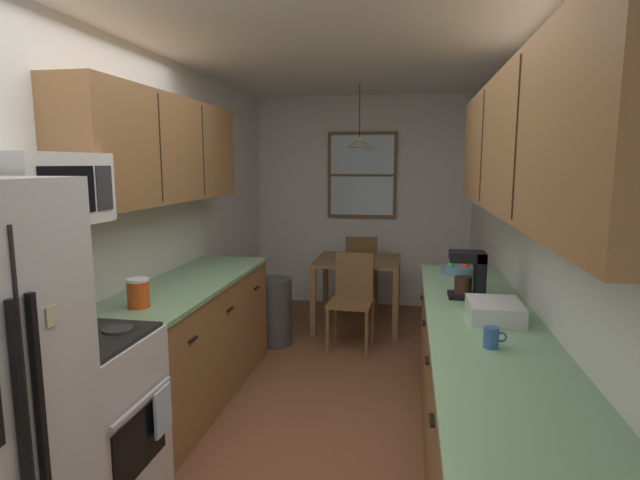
% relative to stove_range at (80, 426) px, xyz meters
% --- Properties ---
extents(ground_plane, '(12.00, 12.00, 0.00)m').
position_rel_stove_range_xyz_m(ground_plane, '(0.99, 1.50, -0.47)').
color(ground_plane, brown).
extents(wall_left, '(0.10, 9.00, 2.55)m').
position_rel_stove_range_xyz_m(wall_left, '(-0.36, 1.50, 0.80)').
color(wall_left, silver).
rests_on(wall_left, ground).
extents(wall_right, '(0.10, 9.00, 2.55)m').
position_rel_stove_range_xyz_m(wall_right, '(2.34, 1.50, 0.80)').
color(wall_right, silver).
rests_on(wall_right, ground).
extents(wall_back, '(4.40, 0.10, 2.55)m').
position_rel_stove_range_xyz_m(wall_back, '(0.99, 4.15, 0.80)').
color(wall_back, silver).
rests_on(wall_back, ground).
extents(ceiling_slab, '(4.40, 9.00, 0.08)m').
position_rel_stove_range_xyz_m(ceiling_slab, '(0.99, 1.50, 2.12)').
color(ceiling_slab, white).
extents(stove_range, '(0.66, 0.66, 1.10)m').
position_rel_stove_range_xyz_m(stove_range, '(0.00, 0.00, 0.00)').
color(stove_range, silver).
rests_on(stove_range, ground).
extents(microwave_over_range, '(0.39, 0.61, 0.34)m').
position_rel_stove_range_xyz_m(microwave_over_range, '(-0.11, 0.00, 1.16)').
color(microwave_over_range, white).
extents(counter_left, '(0.64, 1.96, 0.90)m').
position_rel_stove_range_xyz_m(counter_left, '(-0.01, 1.31, -0.02)').
color(counter_left, olive).
rests_on(counter_left, ground).
extents(upper_cabinets_left, '(0.33, 2.04, 0.73)m').
position_rel_stove_range_xyz_m(upper_cabinets_left, '(-0.15, 1.26, 1.37)').
color(upper_cabinets_left, olive).
extents(counter_right, '(0.64, 3.27, 0.90)m').
position_rel_stove_range_xyz_m(counter_right, '(1.99, 0.57, -0.02)').
color(counter_right, olive).
rests_on(counter_right, ground).
extents(upper_cabinets_right, '(0.33, 2.95, 0.69)m').
position_rel_stove_range_xyz_m(upper_cabinets_right, '(2.13, 0.52, 1.37)').
color(upper_cabinets_right, olive).
extents(dining_table, '(0.88, 0.84, 0.74)m').
position_rel_stove_range_xyz_m(dining_table, '(1.04, 3.20, 0.15)').
color(dining_table, brown).
rests_on(dining_table, ground).
extents(dining_chair_near, '(0.43, 0.43, 0.90)m').
position_rel_stove_range_xyz_m(dining_chair_near, '(1.05, 2.57, 0.03)').
color(dining_chair_near, brown).
rests_on(dining_chair_near, ground).
extents(dining_chair_far, '(0.42, 0.42, 0.90)m').
position_rel_stove_range_xyz_m(dining_chair_far, '(1.02, 3.83, 0.03)').
color(dining_chair_far, brown).
rests_on(dining_chair_far, ground).
extents(pendant_light, '(0.25, 0.25, 0.64)m').
position_rel_stove_range_xyz_m(pendant_light, '(1.04, 3.20, 1.49)').
color(pendant_light, black).
extents(back_window, '(0.84, 0.05, 1.03)m').
position_rel_stove_range_xyz_m(back_window, '(0.99, 4.08, 1.13)').
color(back_window, brown).
extents(trash_bin, '(0.35, 0.35, 0.65)m').
position_rel_stove_range_xyz_m(trash_bin, '(0.29, 2.52, -0.15)').
color(trash_bin, '#3F3F42').
rests_on(trash_bin, ground).
extents(storage_canister, '(0.13, 0.13, 0.17)m').
position_rel_stove_range_xyz_m(storage_canister, '(-0.01, 0.61, 0.52)').
color(storage_canister, '#D84C19').
rests_on(storage_canister, counter_left).
extents(dish_towel, '(0.02, 0.16, 0.24)m').
position_rel_stove_range_xyz_m(dish_towel, '(0.35, 0.16, 0.03)').
color(dish_towel, silver).
extents(coffee_maker, '(0.22, 0.18, 0.30)m').
position_rel_stove_range_xyz_m(coffee_maker, '(1.97, 1.17, 0.58)').
color(coffee_maker, black).
rests_on(coffee_maker, counter_right).
extents(mug_by_coffeemaker, '(0.11, 0.07, 0.10)m').
position_rel_stove_range_xyz_m(mug_by_coffeemaker, '(1.96, 0.27, 0.48)').
color(mug_by_coffeemaker, '#335999').
rests_on(mug_by_coffeemaker, counter_right).
extents(fruit_bowl, '(0.24, 0.24, 0.09)m').
position_rel_stove_range_xyz_m(fruit_bowl, '(1.95, 1.87, 0.46)').
color(fruit_bowl, '#597F9E').
rests_on(fruit_bowl, counter_right).
extents(dish_rack, '(0.28, 0.34, 0.10)m').
position_rel_stove_range_xyz_m(dish_rack, '(2.04, 0.73, 0.48)').
color(dish_rack, silver).
rests_on(dish_rack, counter_right).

